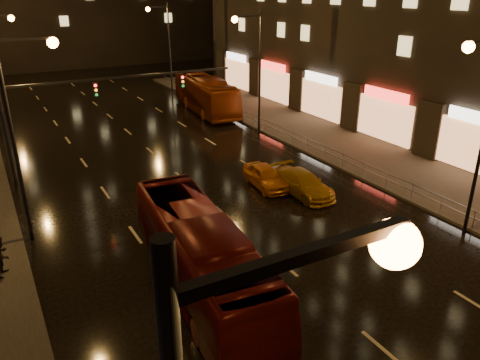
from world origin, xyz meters
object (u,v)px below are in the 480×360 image
object	(u,v)px
bus_curb	(206,94)
taxi_near	(266,176)
bus_red	(201,255)
pedestrian_b	(1,255)
taxi_far	(303,183)

from	to	relation	value
bus_curb	taxi_near	size ratio (longest dim) A/B	3.03
bus_red	bus_curb	size ratio (longest dim) A/B	0.93
bus_red	pedestrian_b	bearing A→B (deg)	150.61
bus_curb	bus_red	bearing A→B (deg)	-108.93
bus_red	taxi_far	size ratio (longest dim) A/B	2.44
bus_curb	taxi_near	world-z (taller)	bus_curb
bus_red	bus_curb	bearing A→B (deg)	69.77
taxi_near	taxi_far	xyz separation A→B (m)	(1.36, -2.00, -0.01)
taxi_far	pedestrian_b	bearing A→B (deg)	-178.29
bus_red	taxi_near	world-z (taller)	bus_red
bus_curb	taxi_near	xyz separation A→B (m)	(-5.00, -19.26, -1.02)
taxi_near	bus_red	bearing A→B (deg)	-130.79
bus_curb	pedestrian_b	size ratio (longest dim) A/B	6.72
bus_curb	taxi_near	bearing A→B (deg)	-97.83
taxi_near	pedestrian_b	size ratio (longest dim) A/B	2.21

